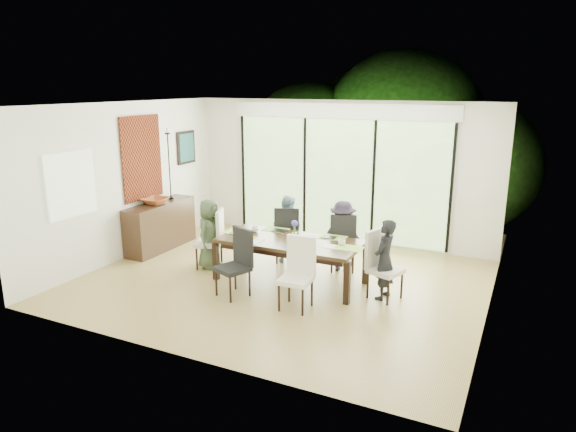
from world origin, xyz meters
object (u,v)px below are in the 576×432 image
at_px(chair_far_left, 288,233).
at_px(cup_c, 342,242).
at_px(person_right_end, 385,260).
at_px(cup_a, 255,229).
at_px(chair_left_end, 209,238).
at_px(bowl, 155,201).
at_px(person_left_end, 209,234).
at_px(vase, 294,236).
at_px(laptop, 239,234).
at_px(table_top, 290,241).
at_px(chair_near_left, 232,263).
at_px(person_far_right, 342,236).
at_px(chair_right_end, 386,265).
at_px(person_far_left, 287,229).
at_px(sideboard, 161,226).
at_px(cup_b, 296,240).
at_px(chair_far_right, 343,241).
at_px(chair_near_right, 296,274).

relative_size(chair_far_left, cup_c, 8.87).
bearing_deg(person_right_end, cup_a, -85.99).
relative_size(chair_left_end, bowl, 2.15).
height_order(person_left_end, cup_c, person_left_end).
height_order(vase, laptop, vase).
xyz_separation_m(table_top, chair_near_left, (-0.50, -0.87, -0.15)).
height_order(person_left_end, cup_a, person_left_end).
bearing_deg(person_left_end, person_far_right, -71.65).
bearing_deg(chair_left_end, vase, 69.86).
xyz_separation_m(laptop, bowl, (-2.02, 0.45, 0.24)).
relative_size(chair_right_end, person_far_left, 0.85).
relative_size(laptop, cup_a, 2.66).
distance_m(chair_near_left, laptop, 0.87).
bearing_deg(cup_a, person_far_left, 69.81).
height_order(chair_near_left, sideboard, chair_near_left).
bearing_deg(person_left_end, laptop, -102.90).
bearing_deg(table_top, cup_b, -33.69).
relative_size(chair_far_right, bowl, 2.15).
relative_size(chair_near_left, bowl, 2.15).
distance_m(person_right_end, cup_c, 0.70).
relative_size(person_far_right, cup_c, 10.40).
bearing_deg(cup_b, bowl, 171.59).
height_order(chair_right_end, cup_b, chair_right_end).
relative_size(table_top, vase, 20.00).
bearing_deg(chair_right_end, person_far_right, 68.07).
relative_size(person_far_right, bowl, 2.52).
height_order(chair_far_left, sideboard, chair_far_left).
relative_size(chair_far_left, sideboard, 0.64).
height_order(chair_near_right, person_left_end, person_left_end).
xyz_separation_m(chair_left_end, vase, (1.55, 0.05, 0.23)).
distance_m(person_left_end, sideboard, 1.47).
distance_m(person_far_right, cup_c, 0.78).
bearing_deg(cup_c, sideboard, 174.61).
bearing_deg(chair_left_end, cup_b, 64.55).
xyz_separation_m(person_left_end, cup_c, (2.28, 0.10, 0.14)).
relative_size(chair_far_left, chair_near_left, 1.00).
bearing_deg(sideboard, person_far_right, 6.38).
height_order(chair_right_end, chair_near_right, same).
bearing_deg(chair_right_end, bowl, 104.68).
bearing_deg(person_left_end, chair_right_end, -93.89).
bearing_deg(chair_near_right, chair_far_right, 86.18).
height_order(chair_far_left, vase, chair_far_left).
bearing_deg(chair_near_left, laptop, 136.20).
relative_size(cup_a, cup_b, 1.24).
bearing_deg(vase, chair_far_right, 57.99).
distance_m(table_top, person_far_right, 1.00).
distance_m(chair_right_end, person_right_end, 0.09).
bearing_deg(person_right_end, vase, -84.06).
distance_m(chair_left_end, person_far_right, 2.21).
xyz_separation_m(laptop, cup_c, (1.65, 0.20, 0.03)).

